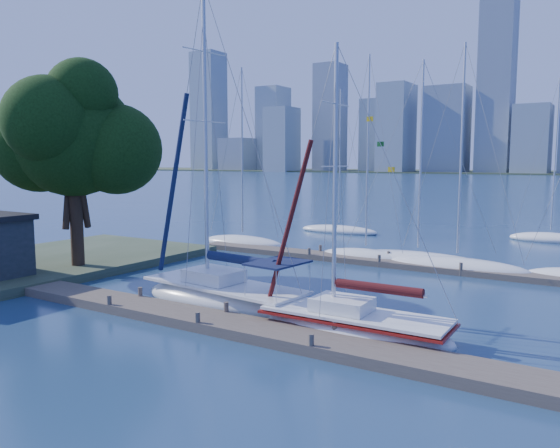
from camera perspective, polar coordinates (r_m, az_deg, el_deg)
The scene contains 13 objects.
ground at distance 22.41m, azimuth -7.06°, elevation -10.59°, with size 700.00×700.00×0.00m, color navy.
near_dock at distance 22.36m, azimuth -7.07°, elevation -10.10°, with size 26.00×2.00×0.40m, color #50443A.
far_dock at distance 35.16m, azimuth 12.32°, elevation -4.09°, with size 30.00×1.80×0.36m, color #50443A.
shore at distance 36.85m, azimuth -24.97°, elevation -3.96°, with size 12.00×22.00×0.50m, color #38472D.
tree at distance 33.87m, azimuth -20.83°, elevation 8.82°, with size 9.38×8.54×12.22m.
sailboat_navy at distance 25.14m, azimuth -5.93°, elevation -5.94°, with size 9.09×3.83×15.03m.
sailboat_maroon at distance 21.06m, azimuth 7.79°, elevation -9.12°, with size 7.70×2.59×11.45m.
bg_boat_0 at distance 42.82m, azimuth -3.91°, elevation -1.90°, with size 7.51×3.39×14.04m.
bg_boat_1 at distance 37.10m, azimuth 8.96°, elevation -3.31°, with size 6.87×4.57×13.81m.
bg_boat_2 at distance 36.28m, azimuth 14.20°, elevation -3.67°, with size 9.62×4.13×13.22m.
bg_boat_3 at distance 34.65m, azimuth 18.01°, elevation -4.24°, with size 8.85×5.56×13.80m.
bg_boat_6 at distance 50.95m, azimuth 6.17°, elevation -0.62°, with size 7.93×4.34×13.40m.
bg_boat_7 at distance 50.25m, azimuth 26.43°, elevation -1.34°, with size 6.71×4.44×13.57m.
Camera 1 is at (13.58, -16.57, 6.60)m, focal length 35.00 mm.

